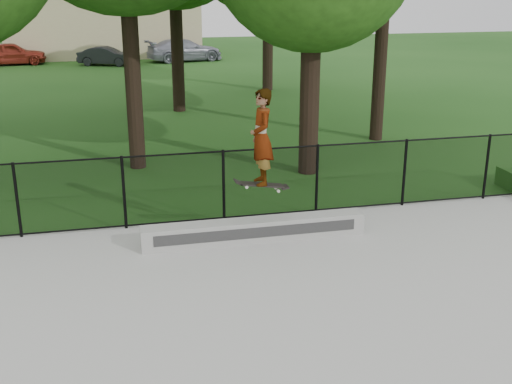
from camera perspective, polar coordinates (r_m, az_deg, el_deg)
grind_ledge at (r=12.24m, az=-0.12°, el=-3.39°), size 4.30×0.40×0.42m
car_a at (r=40.92m, az=-20.96°, el=11.42°), size 4.02×1.98×1.33m
car_b at (r=39.14m, az=-13.15°, el=11.68°), size 3.16×2.14×1.07m
car_c at (r=40.41m, az=-6.36°, el=12.43°), size 4.54×2.72×1.34m
skater_airborne at (r=11.58m, az=0.49°, el=4.75°), size 0.84×0.64×1.90m
chainlink_fence at (r=13.09m, az=-2.90°, el=0.59°), size 16.06×0.06×1.50m
distant_building at (r=44.45m, az=-13.37°, el=14.53°), size 12.40×6.40×4.30m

